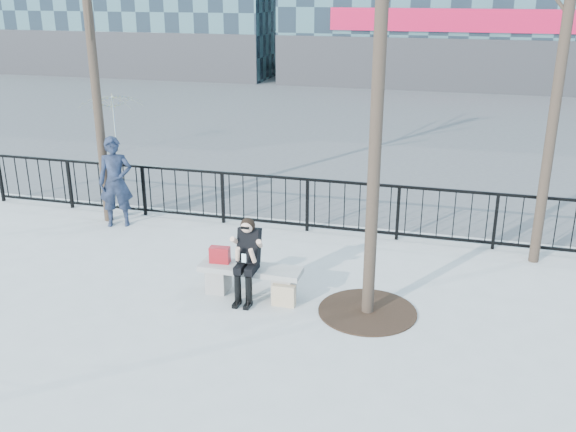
# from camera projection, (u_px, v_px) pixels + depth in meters

# --- Properties ---
(ground) EXTENTS (120.00, 120.00, 0.00)m
(ground) POSITION_uv_depth(u_px,v_px,m) (251.00, 294.00, 10.32)
(ground) COLOR #9F9F9A
(ground) RESTS_ON ground
(street_surface) EXTENTS (60.00, 23.00, 0.01)m
(street_surface) POSITION_uv_depth(u_px,v_px,m) (378.00, 118.00, 23.93)
(street_surface) COLOR #474747
(street_surface) RESTS_ON ground
(railing) EXTENTS (14.00, 0.06, 1.10)m
(railing) POSITION_uv_depth(u_px,v_px,m) (298.00, 204.00, 12.85)
(railing) COLOR black
(railing) RESTS_ON ground
(tree_grate) EXTENTS (1.50, 1.50, 0.02)m
(tree_grate) POSITION_uv_depth(u_px,v_px,m) (367.00, 311.00, 9.75)
(tree_grate) COLOR black
(tree_grate) RESTS_ON ground
(bench_main) EXTENTS (1.65, 0.46, 0.49)m
(bench_main) POSITION_uv_depth(u_px,v_px,m) (251.00, 277.00, 10.22)
(bench_main) COLOR gray
(bench_main) RESTS_ON ground
(seated_woman) EXTENTS (0.50, 0.64, 1.34)m
(seated_woman) POSITION_uv_depth(u_px,v_px,m) (247.00, 260.00, 9.95)
(seated_woman) COLOR black
(seated_woman) RESTS_ON ground
(handbag) EXTENTS (0.33, 0.17, 0.27)m
(handbag) POSITION_uv_depth(u_px,v_px,m) (220.00, 255.00, 10.26)
(handbag) COLOR maroon
(handbag) RESTS_ON bench_main
(shopping_bag) EXTENTS (0.37, 0.14, 0.34)m
(shopping_bag) POSITION_uv_depth(u_px,v_px,m) (284.00, 295.00, 9.90)
(shopping_bag) COLOR beige
(shopping_bag) RESTS_ON ground
(standing_man) EXTENTS (0.80, 0.67, 1.86)m
(standing_man) POSITION_uv_depth(u_px,v_px,m) (116.00, 182.00, 12.99)
(standing_man) COLOR black
(standing_man) RESTS_ON ground
(vendor_umbrella) EXTENTS (2.00, 2.04, 1.73)m
(vendor_umbrella) POSITION_uv_depth(u_px,v_px,m) (114.00, 123.00, 18.80)
(vendor_umbrella) COLOR yellow
(vendor_umbrella) RESTS_ON ground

